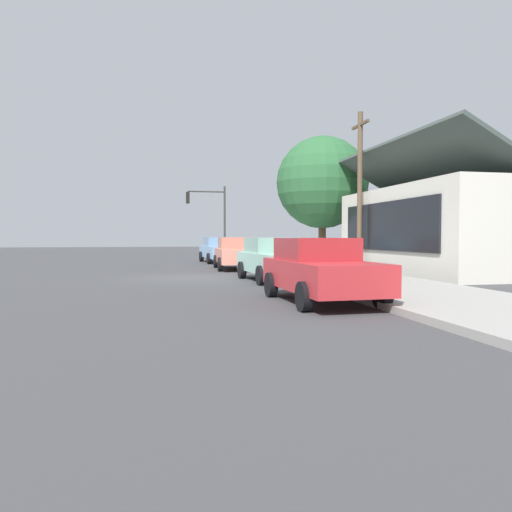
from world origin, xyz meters
The scene contains 11 objects.
ground_plane centered at (0.00, 0.00, 0.00)m, with size 120.00×120.00×0.00m, color #424244.
sidewalk_curb centered at (0.00, 5.60, 0.08)m, with size 60.00×4.20×0.16m, color #A3A099.
car_skyblue centered at (-11.02, 2.60, 0.82)m, with size 4.90×2.15×1.59m.
car_coral centered at (-4.58, 2.66, 0.82)m, with size 4.60×2.28×1.59m.
car_seafoam centered at (2.07, 2.89, 0.81)m, with size 4.51×2.15×1.59m.
car_cherry centered at (7.93, 2.64, 0.81)m, with size 4.38×2.17×1.59m.
storefront_building centered at (-0.23, 11.98, 2.03)m, with size 10.94×7.20×5.75m.
shade_tree centered at (-8.13, 8.41, 4.81)m, with size 5.42×5.42×7.53m.
traffic_light_main centered at (-15.17, 2.54, 3.49)m, with size 0.37×2.79×5.20m.
utility_pole_wooden centered at (-2.29, 8.20, 3.93)m, with size 1.80×0.24×7.50m.
fire_hydrant_red centered at (-4.38, 4.20, 0.50)m, with size 0.22×0.22×0.71m.
Camera 1 is at (19.47, -1.42, 1.62)m, focal length 34.36 mm.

